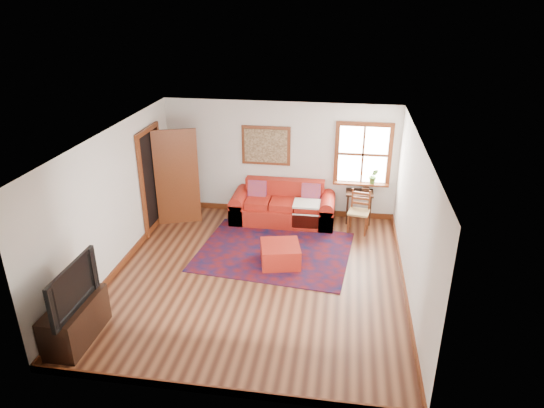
% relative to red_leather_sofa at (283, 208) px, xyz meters
% --- Properties ---
extents(ground, '(5.50, 5.50, 0.00)m').
position_rel_red_leather_sofa_xyz_m(ground, '(-0.14, -2.32, -0.28)').
color(ground, '#421E11').
rests_on(ground, ground).
extents(room_envelope, '(5.04, 5.54, 2.52)m').
position_rel_red_leather_sofa_xyz_m(room_envelope, '(-0.14, -2.31, 1.37)').
color(room_envelope, silver).
rests_on(room_envelope, ground).
extents(window, '(1.18, 0.20, 1.38)m').
position_rel_red_leather_sofa_xyz_m(window, '(1.64, 0.38, 1.03)').
color(window, white).
rests_on(window, ground).
extents(doorway, '(0.89, 1.08, 2.14)m').
position_rel_red_leather_sofa_xyz_m(doorway, '(-2.34, -0.54, 0.78)').
color(doorway, black).
rests_on(doorway, ground).
extents(framed_artwork, '(1.05, 0.07, 0.85)m').
position_rel_red_leather_sofa_xyz_m(framed_artwork, '(-0.44, 0.39, 1.27)').
color(framed_artwork, brown).
rests_on(framed_artwork, ground).
extents(persian_rug, '(3.01, 2.51, 0.02)m').
position_rel_red_leather_sofa_xyz_m(persian_rug, '(0.02, -1.40, -0.27)').
color(persian_rug, '#580C0E').
rests_on(persian_rug, ground).
extents(red_leather_sofa, '(2.19, 0.91, 0.86)m').
position_rel_red_leather_sofa_xyz_m(red_leather_sofa, '(0.00, 0.00, 0.00)').
color(red_leather_sofa, '#AD2216').
rests_on(red_leather_sofa, ground).
extents(red_ottoman, '(0.82, 0.82, 0.39)m').
position_rel_red_leather_sofa_xyz_m(red_ottoman, '(0.19, -1.83, -0.09)').
color(red_ottoman, '#AD2216').
rests_on(red_ottoman, ground).
extents(side_table, '(0.57, 0.43, 0.69)m').
position_rel_red_leather_sofa_xyz_m(side_table, '(1.60, 0.21, 0.28)').
color(side_table, black).
rests_on(side_table, ground).
extents(ladder_back_chair, '(0.47, 0.46, 0.88)m').
position_rel_red_leather_sofa_xyz_m(ladder_back_chair, '(1.60, -0.24, 0.19)').
color(ladder_back_chair, tan).
rests_on(ladder_back_chair, ground).
extents(media_cabinet, '(0.49, 1.09, 0.60)m').
position_rel_red_leather_sofa_xyz_m(media_cabinet, '(-2.38, -4.33, 0.02)').
color(media_cabinet, black).
rests_on(media_cabinet, ground).
extents(television, '(0.15, 1.16, 0.67)m').
position_rel_red_leather_sofa_xyz_m(television, '(-2.36, -4.42, 0.65)').
color(television, black).
rests_on(television, media_cabinet).
extents(candle_hurricane, '(0.12, 0.12, 0.18)m').
position_rel_red_leather_sofa_xyz_m(candle_hurricane, '(-2.33, -3.90, 0.40)').
color(candle_hurricane, silver).
rests_on(candle_hurricane, media_cabinet).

